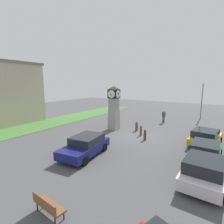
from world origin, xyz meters
name	(u,v)px	position (x,y,z in m)	size (l,w,h in m)	color
ground_plane	(138,136)	(0.00, 0.00, 0.00)	(67.55, 67.55, 0.00)	#4C4C4F
clock_tower	(114,108)	(0.89, 3.47, 2.57)	(1.38, 1.44, 5.03)	#9D988E
bollard_near_tower	(145,135)	(-0.90, -1.15, 0.52)	(0.25, 0.25, 1.03)	brown
bollard_mid_row	(141,131)	(0.20, -0.25, 0.54)	(0.22, 0.22, 1.06)	brown
bollard_far_row	(137,126)	(1.57, 0.86, 0.53)	(0.29, 0.29, 1.06)	brown
car_navy_sedan	(204,170)	(-6.10, -6.62, 0.77)	(4.11, 2.25, 1.53)	silver
car_near_tower	(205,151)	(-3.00, -6.41, 0.73)	(4.00, 2.04, 1.43)	#19602D
car_by_building	(205,137)	(0.50, -6.15, 0.74)	(4.14, 2.50, 1.44)	gold
car_end_of_row	(85,145)	(-6.61, 1.32, 0.75)	(4.58, 2.50, 1.46)	navy
bench	(48,205)	(-12.17, -1.51, 0.52)	(0.67, 1.64, 0.90)	brown
pedestrian_near_bench	(164,116)	(7.26, -0.53, 0.99)	(0.38, 0.46, 1.72)	#3F3F47
street_lamp_near_road	(202,98)	(13.20, -4.45, 3.14)	(0.50, 0.24, 5.32)	slate
grass_verge_far	(42,125)	(-2.39, 12.38, 0.02)	(40.53, 4.90, 0.04)	#477A38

